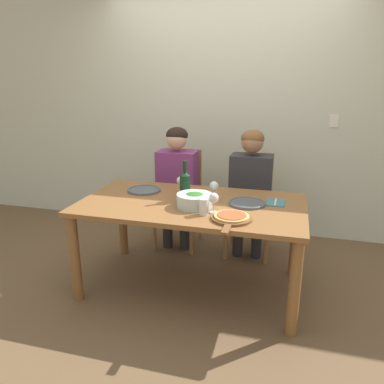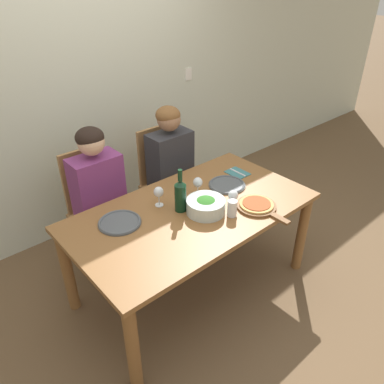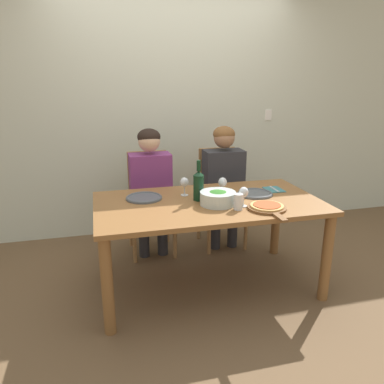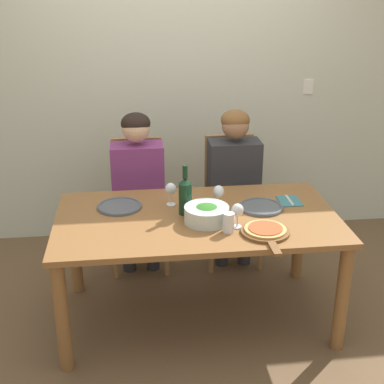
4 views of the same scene
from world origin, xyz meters
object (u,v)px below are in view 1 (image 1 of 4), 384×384
object	(u,v)px
wine_glass_left	(181,182)
chair_left	(180,195)
wine_glass_centre	(214,187)
fork_on_napkin	(276,203)
dinner_plate_left	(144,190)
pizza_on_board	(231,218)
chair_right	(251,201)
dinner_plate_right	(247,203)
water_tumbler	(204,207)
wine_bottle	(185,185)
broccoli_bowl	(195,200)
wine_glass_right	(214,199)
person_man	(250,183)
person_woman	(177,177)

from	to	relation	value
wine_glass_left	chair_left	bearing A→B (deg)	107.51
wine_glass_centre	fork_on_napkin	size ratio (longest dim) A/B	0.84
dinner_plate_left	pizza_on_board	world-z (taller)	pizza_on_board
fork_on_napkin	chair_left	bearing A→B (deg)	145.63
chair_right	pizza_on_board	distance (m)	1.14
dinner_plate_right	water_tumbler	world-z (taller)	water_tumbler
dinner_plate_left	dinner_plate_right	size ratio (longest dim) A/B	1.00
chair_right	wine_glass_centre	xyz separation A→B (m)	(-0.22, -0.71, 0.33)
wine_bottle	broccoli_bowl	world-z (taller)	wine_bottle
dinner_plate_right	wine_glass_left	size ratio (longest dim) A/B	1.90
broccoli_bowl	pizza_on_board	size ratio (longest dim) A/B	0.64
fork_on_napkin	dinner_plate_left	bearing A→B (deg)	178.34
chair_left	broccoli_bowl	distance (m)	1.03
pizza_on_board	wine_glass_right	world-z (taller)	wine_glass_right
chair_right	broccoli_bowl	size ratio (longest dim) A/B	3.60
dinner_plate_right	wine_glass_right	bearing A→B (deg)	-129.08
dinner_plate_right	water_tumbler	size ratio (longest dim) A/B	2.43
dinner_plate_right	chair_left	bearing A→B (deg)	135.39
dinner_plate_right	wine_glass_left	bearing A→B (deg)	167.82
dinner_plate_right	wine_glass_right	size ratio (longest dim) A/B	1.90
pizza_on_board	person_man	bearing A→B (deg)	89.33
wine_bottle	pizza_on_board	distance (m)	0.55
chair_left	person_woman	xyz separation A→B (m)	(0.00, -0.12, 0.22)
dinner_plate_left	fork_on_napkin	distance (m)	1.11
dinner_plate_left	wine_glass_left	world-z (taller)	wine_glass_left
chair_right	broccoli_bowl	world-z (taller)	chair_right
wine_glass_centre	water_tumbler	xyz separation A→B (m)	(0.00, -0.35, -0.05)
wine_glass_right	wine_glass_centre	distance (m)	0.30
person_woman	person_man	distance (m)	0.72
chair_left	dinner_plate_left	bearing A→B (deg)	-101.56
wine_glass_left	wine_glass_right	distance (m)	0.52
pizza_on_board	wine_glass_right	size ratio (longest dim) A/B	2.80
dinner_plate_right	wine_glass_left	distance (m)	0.59
dinner_plate_left	broccoli_bowl	bearing A→B (deg)	-27.95
person_woman	wine_glass_left	size ratio (longest dim) A/B	8.05
wine_glass_centre	water_tumbler	distance (m)	0.35
wine_glass_centre	fork_on_napkin	bearing A→B (deg)	5.27
person_woman	chair_right	bearing A→B (deg)	9.30
chair_right	wine_glass_centre	world-z (taller)	chair_right
chair_right	dinner_plate_right	distance (m)	0.79
wine_glass_right	wine_glass_centre	size ratio (longest dim) A/B	1.00
person_man	dinner_plate_left	xyz separation A→B (m)	(-0.85, -0.52, 0.01)
person_man	fork_on_napkin	world-z (taller)	person_man
person_woman	wine_glass_right	distance (m)	1.06
person_woman	wine_glass_centre	distance (m)	0.78
chair_right	person_woman	bearing A→B (deg)	-170.70
chair_left	dinner_plate_right	distance (m)	1.10
person_man	fork_on_napkin	xyz separation A→B (m)	(0.26, -0.55, 0.01)
chair_left	pizza_on_board	bearing A→B (deg)	-57.62
dinner_plate_left	wine_glass_left	distance (m)	0.34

